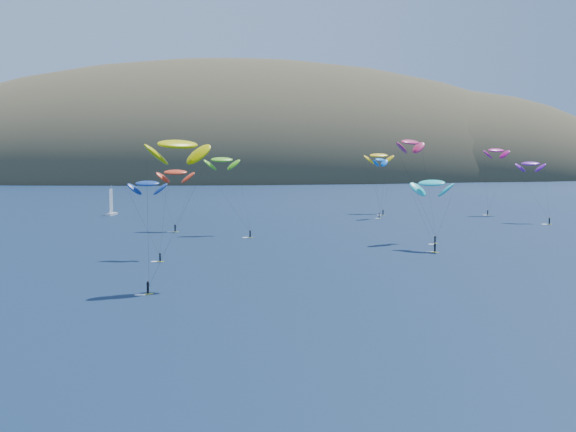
{
  "coord_description": "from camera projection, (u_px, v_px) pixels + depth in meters",
  "views": [
    {
      "loc": [
        -36.31,
        -77.36,
        22.39
      ],
      "look_at": [
        -12.6,
        80.0,
        9.0
      ],
      "focal_mm": 50.0,
      "sensor_mm": 36.0,
      "label": 1
    }
  ],
  "objects": [
    {
      "name": "kitesurfer_4",
      "position": [
        380.0,
        160.0,
        258.64
      ],
      "size": [
        7.65,
        7.39,
        20.85
      ],
      "rotation": [
        0.0,
        0.0,
        0.74
      ],
      "color": "yellow",
      "rests_on": "ground"
    },
    {
      "name": "kitesurfer_8",
      "position": [
        496.0,
        150.0,
        271.26
      ],
      "size": [
        9.33,
        5.15,
        24.36
      ],
      "rotation": [
        0.0,
        0.0,
        0.08
      ],
      "color": "yellow",
      "rests_on": "ground"
    },
    {
      "name": "kitesurfer_6",
      "position": [
        531.0,
        164.0,
        244.38
      ],
      "size": [
        9.33,
        13.37,
        20.23
      ],
      "rotation": [
        0.0,
        0.0,
        -0.37
      ],
      "color": "yellow",
      "rests_on": "ground"
    },
    {
      "name": "kitesurfer_9",
      "position": [
        410.0,
        142.0,
        193.29
      ],
      "size": [
        9.68,
        12.24,
        26.44
      ],
      "rotation": [
        0.0,
        0.0,
        0.55
      ],
      "color": "yellow",
      "rests_on": "ground"
    },
    {
      "name": "kitesurfer_3",
      "position": [
        222.0,
        160.0,
        210.38
      ],
      "size": [
        11.66,
        13.73,
        22.02
      ],
      "rotation": [
        0.0,
        0.0,
        0.07
      ],
      "color": "yellow",
      "rests_on": "ground"
    },
    {
      "name": "island",
      "position": [
        263.0,
        190.0,
        644.37
      ],
      "size": [
        730.0,
        300.0,
        210.0
      ],
      "color": "#3D3526",
      "rests_on": "ground"
    },
    {
      "name": "sailboat",
      "position": [
        111.0,
        213.0,
        270.14
      ],
      "size": [
        8.52,
        7.49,
        10.18
      ],
      "rotation": [
        0.0,
        0.0,
        -0.29
      ],
      "color": "white",
      "rests_on": "ground"
    },
    {
      "name": "kitesurfer_1",
      "position": [
        175.0,
        172.0,
        219.31
      ],
      "size": [
        10.29,
        8.51,
        18.7
      ],
      "rotation": [
        0.0,
        0.0,
        -0.11
      ],
      "color": "yellow",
      "rests_on": "ground"
    },
    {
      "name": "kitesurfer_2",
      "position": [
        178.0,
        145.0,
        128.81
      ],
      "size": [
        11.83,
        11.77,
        26.09
      ],
      "rotation": [
        0.0,
        0.0,
        0.42
      ],
      "color": "yellow",
      "rests_on": "ground"
    },
    {
      "name": "kitesurfer_10",
      "position": [
        147.0,
        184.0,
        163.92
      ],
      "size": [
        8.06,
        9.47,
        17.42
      ],
      "rotation": [
        0.0,
        0.0,
        -0.15
      ],
      "color": "yellow",
      "rests_on": "ground"
    },
    {
      "name": "kitesurfer_11",
      "position": [
        379.0,
        155.0,
        279.5
      ],
      "size": [
        10.23,
        14.08,
        22.82
      ],
      "rotation": [
        0.0,
        0.0,
        -0.07
      ],
      "color": "yellow",
      "rests_on": "ground"
    },
    {
      "name": "kitesurfer_5",
      "position": [
        432.0,
        183.0,
        178.55
      ],
      "size": [
        10.25,
        12.32,
        17.5
      ],
      "rotation": [
        0.0,
        0.0,
        -0.77
      ],
      "color": "yellow",
      "rests_on": "ground"
    },
    {
      "name": "ground",
      "position": [
        522.0,
        364.0,
        83.5
      ],
      "size": [
        2800.0,
        2800.0,
        0.0
      ],
      "primitive_type": "plane",
      "color": "black",
      "rests_on": "ground"
    }
  ]
}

